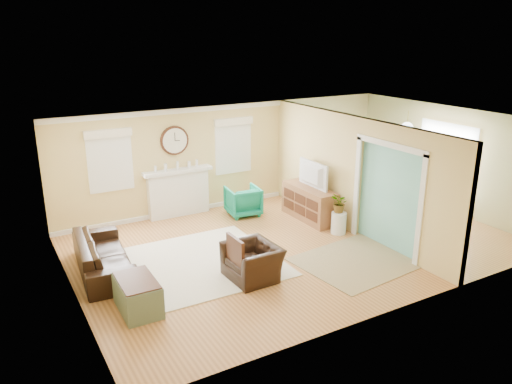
% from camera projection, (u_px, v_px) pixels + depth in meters
% --- Properties ---
extents(floor, '(9.00, 9.00, 0.00)m').
position_uv_depth(floor, '(296.00, 244.00, 10.62)').
color(floor, '#9F6234').
rests_on(floor, ground).
extents(wall_back, '(9.00, 0.02, 2.60)m').
position_uv_depth(wall_back, '(231.00, 155.00, 12.71)').
color(wall_back, '#DBC372').
rests_on(wall_back, ground).
extents(wall_front, '(9.00, 0.02, 2.60)m').
position_uv_depth(wall_front, '(406.00, 234.00, 7.75)').
color(wall_front, '#DBC372').
rests_on(wall_front, ground).
extents(wall_left, '(0.02, 6.00, 2.60)m').
position_uv_depth(wall_left, '(68.00, 226.00, 8.10)').
color(wall_left, '#DBC372').
rests_on(wall_left, ground).
extents(wall_right, '(0.02, 6.00, 2.60)m').
position_uv_depth(wall_right, '(447.00, 159.00, 12.35)').
color(wall_right, '#DBC372').
rests_on(wall_right, ground).
extents(ceiling, '(9.00, 6.00, 0.02)m').
position_uv_depth(ceiling, '(299.00, 122.00, 9.83)').
color(ceiling, white).
rests_on(ceiling, wall_back).
extents(partition, '(0.17, 6.00, 2.60)m').
position_uv_depth(partition, '(346.00, 170.00, 11.16)').
color(partition, '#DBC372').
rests_on(partition, ground).
extents(fireplace, '(1.70, 0.30, 1.17)m').
position_uv_depth(fireplace, '(178.00, 192.00, 12.11)').
color(fireplace, white).
rests_on(fireplace, ground).
extents(wall_clock, '(0.70, 0.07, 0.70)m').
position_uv_depth(wall_clock, '(175.00, 141.00, 11.80)').
color(wall_clock, '#492615').
rests_on(wall_clock, wall_back).
extents(window_left, '(1.05, 0.13, 1.42)m').
position_uv_depth(window_left, '(110.00, 156.00, 11.12)').
color(window_left, white).
rests_on(window_left, wall_back).
extents(window_right, '(1.05, 0.13, 1.42)m').
position_uv_depth(window_right, '(233.00, 142.00, 12.58)').
color(window_right, white).
rests_on(window_right, wall_back).
extents(french_doors, '(0.06, 1.70, 2.20)m').
position_uv_depth(french_doors, '(445.00, 167.00, 12.39)').
color(french_doors, white).
rests_on(french_doors, ground).
extents(pendant, '(0.30, 0.30, 0.55)m').
position_uv_depth(pendant, '(407.00, 128.00, 11.37)').
color(pendant, gold).
rests_on(pendant, ceiling).
extents(rug_cream, '(3.28, 2.85, 0.02)m').
position_uv_depth(rug_cream, '(192.00, 265.00, 9.64)').
color(rug_cream, '#F3EBCE').
rests_on(rug_cream, floor).
extents(rug_jute, '(2.43, 2.06, 0.01)m').
position_uv_depth(rug_jute, '(358.00, 261.00, 9.81)').
color(rug_jute, tan).
rests_on(rug_jute, floor).
extents(rug_grey, '(2.29, 2.86, 0.01)m').
position_uv_depth(rug_grey, '(389.00, 216.00, 12.17)').
color(rug_grey, gray).
rests_on(rug_grey, floor).
extents(sofa, '(1.07, 2.32, 0.66)m').
position_uv_depth(sofa, '(103.00, 255.00, 9.31)').
color(sofa, black).
rests_on(sofa, floor).
extents(eames_chair, '(0.89, 1.01, 0.64)m').
position_uv_depth(eames_chair, '(252.00, 262.00, 9.06)').
color(eames_chair, black).
rests_on(eames_chair, floor).
extents(green_chair, '(0.85, 0.87, 0.71)m').
position_uv_depth(green_chair, '(243.00, 201.00, 12.21)').
color(green_chair, '#00765C').
rests_on(green_chair, floor).
extents(trunk, '(0.60, 0.96, 0.55)m').
position_uv_depth(trunk, '(138.00, 295.00, 8.00)').
color(trunk, '#5F725B').
rests_on(trunk, floor).
extents(credenza, '(0.54, 1.60, 0.80)m').
position_uv_depth(credenza, '(309.00, 203.00, 11.91)').
color(credenza, brown).
rests_on(credenza, floor).
extents(tv, '(0.15, 1.07, 0.62)m').
position_uv_depth(tv, '(309.00, 175.00, 11.69)').
color(tv, black).
rests_on(tv, credenza).
extents(garden_stool, '(0.33, 0.33, 0.49)m').
position_uv_depth(garden_stool, '(339.00, 223.00, 11.10)').
color(garden_stool, white).
rests_on(garden_stool, floor).
extents(potted_plant, '(0.39, 0.43, 0.45)m').
position_uv_depth(potted_plant, '(340.00, 203.00, 10.96)').
color(potted_plant, '#337F33').
rests_on(potted_plant, garden_stool).
extents(dining_table, '(0.95, 1.69, 0.59)m').
position_uv_depth(dining_table, '(390.00, 205.00, 12.08)').
color(dining_table, '#492615').
rests_on(dining_table, floor).
extents(dining_chair_n, '(0.49, 0.49, 0.96)m').
position_uv_depth(dining_chair_n, '(360.00, 183.00, 12.89)').
color(dining_chair_n, gray).
rests_on(dining_chair_n, floor).
extents(dining_chair_s, '(0.47, 0.47, 0.94)m').
position_uv_depth(dining_chair_s, '(427.00, 209.00, 11.08)').
color(dining_chair_s, gray).
rests_on(dining_chair_s, floor).
extents(dining_chair_w, '(0.48, 0.48, 0.90)m').
position_uv_depth(dining_chair_w, '(372.00, 200.00, 11.77)').
color(dining_chair_w, white).
rests_on(dining_chair_w, floor).
extents(dining_chair_e, '(0.45, 0.45, 0.88)m').
position_uv_depth(dining_chair_e, '(408.00, 193.00, 12.30)').
color(dining_chair_e, gray).
rests_on(dining_chair_e, floor).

